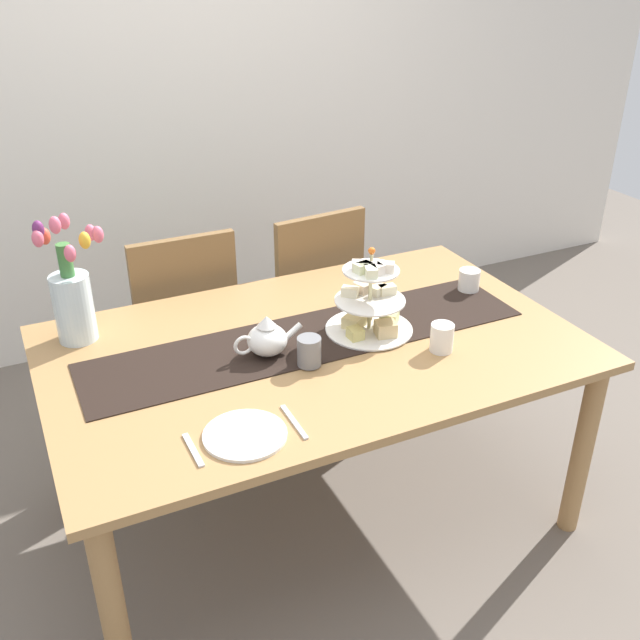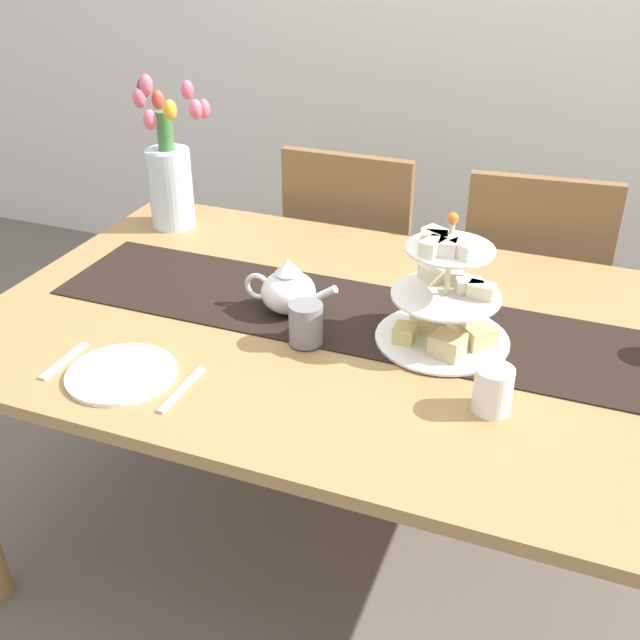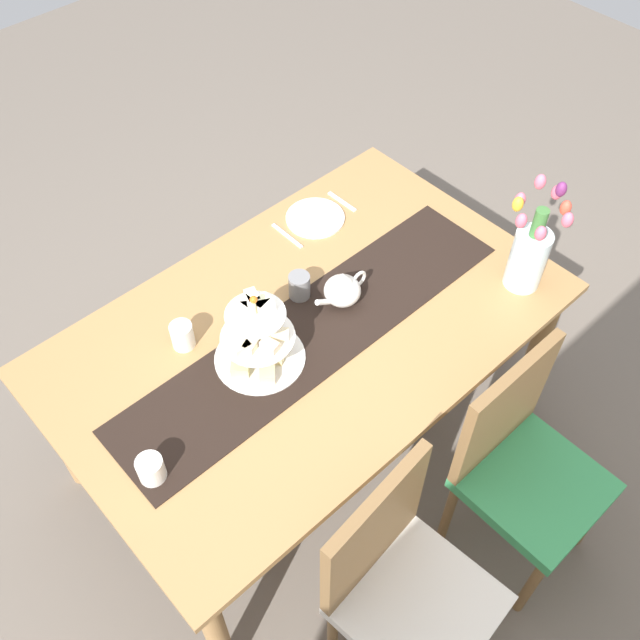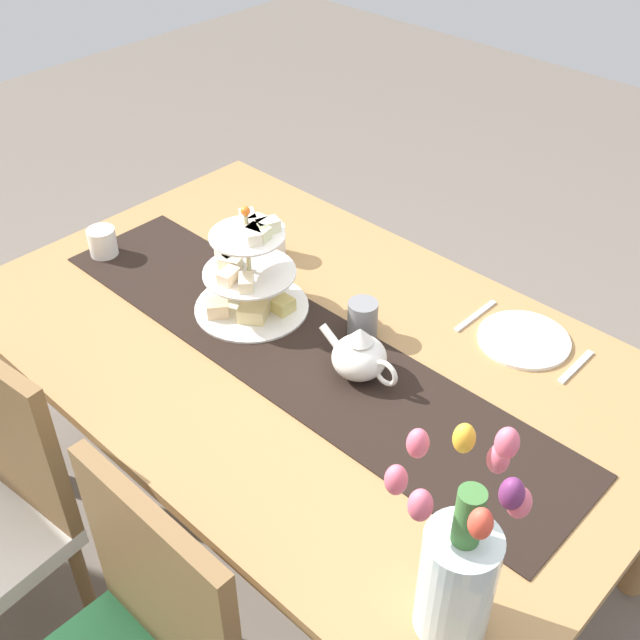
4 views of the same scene
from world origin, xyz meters
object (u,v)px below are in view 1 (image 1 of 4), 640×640
at_px(cream_jug, 469,280).
at_px(fork_left, 193,450).
at_px(knife_left, 294,422).
at_px(teapot, 267,339).
at_px(tiered_cake_stand, 371,305).
at_px(tulip_vase, 72,296).
at_px(mug_white_text, 442,338).
at_px(chair_right, 307,294).
at_px(mug_grey, 309,351).
at_px(dining_table, 314,365).
at_px(chair_left, 182,319).
at_px(dinner_plate_left, 245,435).

bearing_deg(cream_jug, fork_left, -158.11).
xyz_separation_m(cream_jug, knife_left, (-0.95, -0.50, -0.04)).
xyz_separation_m(teapot, cream_jug, (0.87, 0.12, -0.02)).
relative_size(tiered_cake_stand, tulip_vase, 0.67).
bearing_deg(mug_white_text, knife_left, -164.93).
distance_m(chair_right, mug_grey, 1.02).
distance_m(chair_right, fork_left, 1.45).
bearing_deg(mug_white_text, mug_grey, 167.03).
xyz_separation_m(dining_table, chair_left, (-0.25, 0.77, -0.14)).
bearing_deg(tiered_cake_stand, fork_left, -152.90).
distance_m(cream_jug, knife_left, 1.07).
bearing_deg(dining_table, knife_left, -122.20).
bearing_deg(cream_jug, dining_table, -170.53).
bearing_deg(tulip_vase, knife_left, -58.35).
distance_m(dinner_plate_left, knife_left, 0.15).
xyz_separation_m(chair_left, fork_left, (-0.27, -1.15, 0.22)).
xyz_separation_m(dining_table, tulip_vase, (-0.70, 0.37, 0.24)).
bearing_deg(cream_jug, teapot, -172.32).
distance_m(teapot, mug_grey, 0.15).
xyz_separation_m(chair_left, teapot, (0.09, -0.77, 0.28)).
distance_m(chair_right, tulip_vase, 1.17).
bearing_deg(chair_left, dining_table, -71.84).
height_order(teapot, cream_jug, teapot).
relative_size(dinner_plate_left, mug_white_text, 2.42).
bearing_deg(tiered_cake_stand, chair_left, 121.02).
xyz_separation_m(chair_left, mug_white_text, (0.61, -0.99, 0.27)).
bearing_deg(cream_jug, mug_white_text, -136.22).
distance_m(chair_left, knife_left, 1.17).
bearing_deg(mug_white_text, fork_left, -169.74).
height_order(tiered_cake_stand, fork_left, tiered_cake_stand).
relative_size(fork_left, mug_grey, 1.58).
height_order(mug_grey, mug_white_text, mug_grey).
xyz_separation_m(tiered_cake_stand, cream_jug, (0.50, 0.12, -0.05)).
xyz_separation_m(knife_left, mug_white_text, (0.59, 0.16, 0.04)).
relative_size(chair_right, fork_left, 6.07).
bearing_deg(dining_table, cream_jug, 9.47).
distance_m(tiered_cake_stand, mug_white_text, 0.27).
xyz_separation_m(chair_right, tiered_cake_stand, (-0.11, -0.77, 0.32)).
bearing_deg(chair_left, tiered_cake_stand, -58.98).
xyz_separation_m(teapot, mug_white_text, (0.52, -0.22, -0.01)).
bearing_deg(dinner_plate_left, tulip_vase, 112.92).
xyz_separation_m(dining_table, cream_jug, (0.71, 0.12, 0.13)).
bearing_deg(teapot, knife_left, -100.65).
relative_size(dining_table, tulip_vase, 3.88).
distance_m(dining_table, dinner_plate_left, 0.55).
xyz_separation_m(dining_table, fork_left, (-0.53, -0.38, 0.09)).
bearing_deg(dining_table, teapot, 180.00).
height_order(teapot, mug_white_text, teapot).
xyz_separation_m(tiered_cake_stand, tulip_vase, (-0.91, 0.37, 0.06)).
bearing_deg(dining_table, tiered_cake_stand, 0.07).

